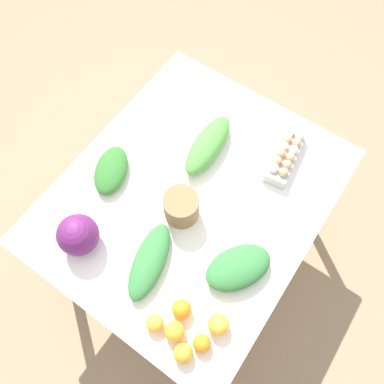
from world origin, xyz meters
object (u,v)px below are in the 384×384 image
greens_bunch_beet_tops (150,261)px  orange_2 (182,309)px  orange_0 (175,331)px  orange_3 (183,353)px  orange_5 (219,325)px  greens_bunch_chard (208,145)px  greens_bunch_dandelion (238,267)px  orange_4 (154,323)px  egg_carton (286,155)px  orange_1 (202,343)px  cabbage_purple (78,235)px  paper_bag (181,207)px  greens_bunch_scallion (111,170)px

greens_bunch_beet_tops → orange_2: size_ratio=4.34×
orange_0 → orange_2: orange_0 is taller
orange_3 → orange_5: 0.16m
greens_bunch_chard → greens_bunch_dandelion: size_ratio=1.28×
orange_2 → orange_4: 0.11m
egg_carton → orange_3: egg_carton is taller
greens_bunch_dandelion → orange_1: 0.31m
orange_4 → egg_carton: bearing=176.8°
cabbage_purple → paper_bag: (-0.34, 0.26, -0.01)m
greens_bunch_dandelion → orange_2: bearing=-19.8°
orange_0 → orange_2: (-0.08, -0.02, -0.00)m
greens_bunch_chard → orange_3: (0.78, 0.41, -0.01)m
cabbage_purple → orange_2: cabbage_purple is taller
orange_1 → orange_4: 0.19m
egg_carton → orange_3: size_ratio=4.29×
greens_bunch_chard → orange_1: bearing=32.4°
cabbage_purple → greens_bunch_dandelion: (-0.26, 0.59, -0.04)m
egg_carton → orange_2: 0.81m
cabbage_purple → greens_bunch_scallion: bearing=-161.5°
paper_bag → orange_2: (0.33, 0.24, -0.03)m
greens_bunch_chard → orange_5: (0.62, 0.46, -0.01)m
greens_bunch_beet_tops → orange_0: size_ratio=4.24×
egg_carton → orange_5: egg_carton is taller
orange_0 → paper_bag: bearing=-147.5°
orange_2 → greens_bunch_scallion: bearing=-116.8°
paper_bag → orange_3: (0.45, 0.33, -0.03)m
greens_bunch_dandelion → orange_0: bearing=-11.3°
paper_bag → greens_bunch_dandelion: 0.34m
orange_0 → orange_1: 0.11m
greens_bunch_scallion → cabbage_purple: bearing=18.5°
orange_3 → orange_5: orange_5 is taller
greens_bunch_beet_tops → egg_carton: bearing=164.2°
greens_bunch_scallion → orange_5: 0.80m
greens_bunch_beet_tops → orange_3: bearing=57.0°
egg_carton → greens_bunch_chard: size_ratio=0.88×
greens_bunch_dandelion → orange_2: 0.27m
cabbage_purple → orange_1: bearing=85.7°
egg_carton → cabbage_purple: bearing=140.1°
greens_bunch_beet_tops → greens_bunch_scallion: 0.45m
greens_bunch_chard → orange_1: greens_bunch_chard is taller
paper_bag → orange_4: paper_bag is taller
orange_5 → orange_0: bearing=-46.7°
orange_3 → paper_bag: bearing=-143.9°
greens_bunch_chard → orange_0: greens_bunch_chard is taller
orange_3 → orange_5: size_ratio=0.87×
greens_bunch_dandelion → greens_bunch_beet_tops: greens_bunch_dandelion is taller
cabbage_purple → orange_0: cabbage_purple is taller
orange_1 → orange_5: size_ratio=0.81×
paper_bag → greens_bunch_scallion: 0.37m
egg_carton → orange_0: (0.89, 0.03, -0.01)m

